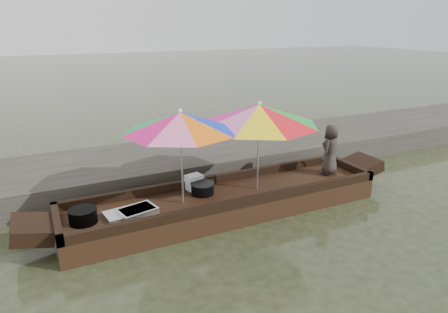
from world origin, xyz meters
name	(u,v)px	position (x,y,z in m)	size (l,w,h in m)	color
water	(226,213)	(0.00, 0.00, 0.00)	(80.00, 80.00, 0.00)	#272A19
dock	(182,161)	(0.00, 2.20, 0.25)	(22.00, 2.20, 0.50)	#2D2B26
boat_hull	(227,204)	(0.00, 0.00, 0.17)	(5.48, 1.20, 0.35)	black
cooking_pot	(83,216)	(-2.33, 0.00, 0.46)	(0.40, 0.40, 0.21)	black
tray_crayfish	(137,211)	(-1.55, -0.07, 0.39)	(0.56, 0.39, 0.09)	silver
tray_scallop	(124,214)	(-1.75, -0.04, 0.38)	(0.56, 0.39, 0.06)	silver
charcoal_grill	(203,189)	(-0.36, 0.20, 0.44)	(0.39, 0.39, 0.18)	black
supply_bag	(194,182)	(-0.41, 0.45, 0.48)	(0.28, 0.22, 0.26)	silver
vendor	(330,149)	(2.22, 0.03, 0.84)	(0.48, 0.31, 0.98)	#2E2723
umbrella_bow	(182,158)	(-0.79, 0.00, 1.12)	(1.78, 1.78, 1.55)	red
umbrella_stern	(258,146)	(0.60, 0.00, 1.12)	(2.03, 2.03, 1.55)	#0C37D8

